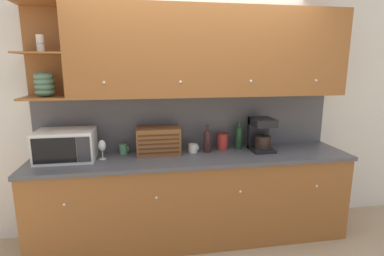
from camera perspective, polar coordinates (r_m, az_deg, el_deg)
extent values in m
plane|color=tan|center=(3.70, -0.59, -17.53)|extent=(24.00, 24.00, 0.00)
cube|color=silver|center=(3.29, -0.72, 2.87)|extent=(5.59, 0.06, 2.60)
cube|color=#935628|center=(3.22, 0.29, -13.40)|extent=(3.19, 0.62, 0.88)
cube|color=#4C4C51|center=(3.04, 0.34, -5.69)|extent=(3.21, 0.65, 0.04)
sphere|color=white|center=(2.90, -23.17, -13.25)|extent=(0.03, 0.03, 0.03)
sphere|color=white|center=(2.82, -6.78, -13.05)|extent=(0.03, 0.03, 0.03)
sphere|color=white|center=(2.96, 9.18, -11.87)|extent=(0.03, 0.03, 0.03)
sphere|color=white|center=(3.29, 22.66, -10.16)|extent=(0.03, 0.03, 0.03)
cube|color=#4C4C51|center=(3.27, -0.62, 1.26)|extent=(3.19, 0.01, 0.59)
cube|color=#935628|center=(3.08, 3.87, 14.18)|extent=(2.77, 0.37, 0.87)
cube|color=#935628|center=(3.29, -25.89, 12.90)|extent=(0.42, 0.02, 0.87)
cube|color=#935628|center=(3.14, -26.05, 5.23)|extent=(0.42, 0.37, 0.02)
cube|color=#935628|center=(3.12, -26.75, 12.62)|extent=(0.42, 0.37, 0.02)
cube|color=#935628|center=(3.17, -27.54, 20.56)|extent=(0.42, 0.37, 0.02)
sphere|color=white|center=(2.83, -16.42, 8.32)|extent=(0.03, 0.03, 0.03)
sphere|color=white|center=(2.83, -2.21, 8.79)|extent=(0.03, 0.03, 0.03)
sphere|color=white|center=(3.00, 11.16, 8.76)|extent=(0.03, 0.03, 0.03)
sphere|color=white|center=(3.31, 22.56, 8.36)|extent=(0.03, 0.03, 0.03)
ellipsoid|color=slate|center=(3.13, -26.14, 6.14)|extent=(0.18, 0.18, 0.08)
ellipsoid|color=slate|center=(3.13, -26.22, 7.04)|extent=(0.18, 0.18, 0.08)
ellipsoid|color=slate|center=(3.12, -26.31, 7.95)|extent=(0.18, 0.18, 0.08)
ellipsoid|color=slate|center=(3.12, -26.39, 8.85)|extent=(0.18, 0.18, 0.08)
cylinder|color=silver|center=(3.12, -26.83, 13.45)|extent=(0.07, 0.07, 0.08)
cylinder|color=silver|center=(3.13, -26.97, 14.89)|extent=(0.07, 0.07, 0.08)
cube|color=silver|center=(3.12, -22.87, -3.02)|extent=(0.54, 0.37, 0.29)
cube|color=black|center=(2.96, -24.78, -3.97)|extent=(0.38, 0.01, 0.23)
cube|color=#2D2D33|center=(2.90, -19.96, -3.87)|extent=(0.12, 0.01, 0.23)
cylinder|color=silver|center=(3.06, -16.61, -5.63)|extent=(0.07, 0.07, 0.01)
cylinder|color=silver|center=(3.05, -16.65, -4.89)|extent=(0.01, 0.01, 0.08)
ellipsoid|color=silver|center=(3.02, -16.76, -3.20)|extent=(0.07, 0.07, 0.11)
cylinder|color=#4C845B|center=(3.17, -12.92, -3.95)|extent=(0.08, 0.08, 0.10)
torus|color=#4C845B|center=(3.16, -12.06, -3.89)|extent=(0.01, 0.07, 0.07)
cube|color=brown|center=(3.09, -6.45, -2.43)|extent=(0.44, 0.26, 0.28)
cube|color=#432713|center=(2.99, -6.25, -4.70)|extent=(0.40, 0.01, 0.02)
cube|color=#432713|center=(2.97, -6.27, -3.89)|extent=(0.40, 0.01, 0.02)
cube|color=#432713|center=(2.96, -6.29, -3.06)|extent=(0.40, 0.01, 0.02)
cube|color=#432713|center=(2.95, -6.31, -2.23)|extent=(0.40, 0.01, 0.02)
cube|color=#432713|center=(2.94, -6.33, -1.39)|extent=(0.40, 0.01, 0.02)
cylinder|color=silver|center=(3.15, 0.13, -3.85)|extent=(0.10, 0.10, 0.09)
torus|color=silver|center=(3.16, 1.09, -3.77)|extent=(0.01, 0.06, 0.06)
cylinder|color=black|center=(3.15, 2.95, -2.84)|extent=(0.08, 0.08, 0.20)
sphere|color=black|center=(3.13, 2.97, -1.10)|extent=(0.08, 0.08, 0.08)
cylinder|color=black|center=(3.11, 2.98, -0.05)|extent=(0.03, 0.03, 0.07)
cylinder|color=#B22D28|center=(3.28, 5.81, -2.57)|extent=(0.12, 0.12, 0.17)
cylinder|color=maroon|center=(3.26, 5.84, -1.07)|extent=(0.12, 0.12, 0.01)
cylinder|color=#19381E|center=(3.32, 8.90, -2.12)|extent=(0.08, 0.08, 0.20)
sphere|color=#19381E|center=(3.30, 8.96, -0.40)|extent=(0.08, 0.08, 0.08)
cylinder|color=#19381E|center=(3.29, 8.99, 0.61)|extent=(0.03, 0.03, 0.07)
cube|color=black|center=(3.29, 13.07, -3.98)|extent=(0.22, 0.28, 0.03)
cylinder|color=black|center=(3.25, 13.28, -2.64)|extent=(0.17, 0.17, 0.14)
cube|color=black|center=(3.35, 12.50, -0.85)|extent=(0.22, 0.06, 0.35)
cube|color=black|center=(3.23, 13.32, 1.11)|extent=(0.22, 0.28, 0.08)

